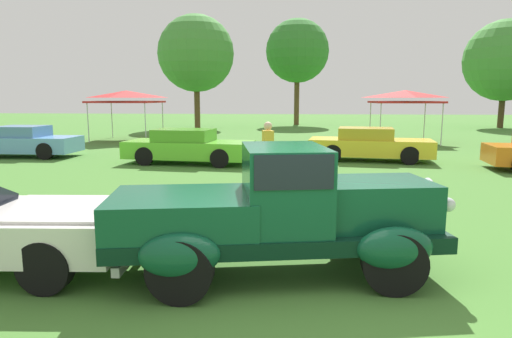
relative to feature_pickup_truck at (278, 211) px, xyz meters
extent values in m
plane|color=#42752D|center=(0.25, -0.57, -0.86)|extent=(120.00, 120.00, 0.00)
cube|color=black|center=(-0.04, -0.01, -0.30)|extent=(4.37, 2.17, 0.20)
cube|color=#0F472D|center=(1.19, 0.22, 0.08)|extent=(1.72, 1.35, 0.60)
ellipsoid|color=silver|center=(1.97, 0.36, 0.06)|extent=(0.25, 0.54, 0.68)
cube|color=#0F472D|center=(0.07, 0.01, 0.32)|extent=(1.23, 1.53, 1.04)
cube|color=black|center=(0.07, 0.01, 0.62)|extent=(1.15, 1.55, 0.40)
cube|color=#0F472D|center=(-1.20, -0.22, 0.00)|extent=(2.04, 1.71, 0.48)
ellipsoid|color=#0F472D|center=(1.13, 0.94, -0.30)|extent=(0.97, 0.52, 0.52)
ellipsoid|color=#0F472D|center=(1.39, -0.48, -0.30)|extent=(0.97, 0.52, 0.52)
ellipsoid|color=#0F472D|center=(-1.33, 0.49, -0.30)|extent=(0.97, 0.52, 0.52)
ellipsoid|color=#0F472D|center=(-1.07, -0.93, -0.30)|extent=(0.97, 0.52, 0.52)
sphere|color=silver|center=(1.94, 0.80, 0.14)|extent=(0.18, 0.18, 0.18)
sphere|color=silver|center=(2.10, -0.07, 0.14)|extent=(0.18, 0.18, 0.18)
cylinder|color=black|center=(1.13, 0.94, -0.48)|extent=(0.76, 0.24, 0.76)
cylinder|color=black|center=(1.39, -0.48, -0.48)|extent=(0.76, 0.24, 0.76)
cylinder|color=black|center=(-1.33, 0.49, -0.48)|extent=(0.76, 0.24, 0.76)
cylinder|color=black|center=(-1.07, -0.93, -0.48)|extent=(0.76, 0.24, 0.76)
cube|color=silver|center=(-2.88, -0.07, -0.09)|extent=(1.78, 1.55, 0.20)
cube|color=silver|center=(-1.93, -0.01, -0.58)|extent=(0.21, 1.65, 0.12)
cylinder|color=black|center=(-2.82, 0.71, -0.53)|extent=(0.66, 0.20, 0.66)
cylinder|color=black|center=(-2.72, -0.83, -0.53)|extent=(0.66, 0.20, 0.66)
cube|color=#669EDB|center=(-10.36, 11.05, -0.36)|extent=(3.96, 1.70, 0.60)
cube|color=#517EAF|center=(-10.52, 11.05, 0.14)|extent=(1.75, 1.45, 0.44)
cylinder|color=black|center=(-9.17, 10.28, -0.54)|extent=(0.64, 0.22, 0.64)
cube|color=#60C62D|center=(-3.51, 9.80, -0.36)|extent=(4.66, 2.20, 0.60)
cube|color=#4D9F24|center=(-3.69, 9.82, 0.14)|extent=(2.14, 1.67, 0.44)
cylinder|color=black|center=(-2.26, 8.87, -0.54)|extent=(0.64, 0.22, 0.64)
cylinder|color=black|center=(-4.94, 9.19, -0.54)|extent=(0.64, 0.22, 0.64)
cube|color=yellow|center=(3.02, 11.10, -0.36)|extent=(4.62, 2.29, 0.60)
cube|color=gold|center=(2.84, 11.12, 0.14)|extent=(2.13, 1.71, 0.44)
cylinder|color=black|center=(4.22, 10.14, -0.54)|extent=(0.64, 0.22, 0.64)
cylinder|color=black|center=(1.60, 10.52, -0.54)|extent=(0.64, 0.22, 0.64)
cylinder|color=#7F7056|center=(-0.52, 6.16, -0.43)|extent=(0.16, 0.16, 0.86)
cylinder|color=#7F7056|center=(-0.47, 5.97, -0.43)|extent=(0.16, 0.16, 0.86)
cube|color=gold|center=(-0.49, 6.07, 0.30)|extent=(0.34, 0.45, 0.60)
sphere|color=beige|center=(-0.49, 6.07, 0.72)|extent=(0.22, 0.22, 0.22)
cylinder|color=#B7B7BC|center=(-7.41, 19.67, 0.16)|extent=(0.05, 0.05, 2.05)
cylinder|color=#B7B7BC|center=(-7.41, 16.61, 0.16)|extent=(0.05, 0.05, 2.05)
cylinder|color=#B7B7BC|center=(-10.46, 19.67, 0.16)|extent=(0.05, 0.05, 2.05)
cylinder|color=#B7B7BC|center=(-10.46, 16.61, 0.16)|extent=(0.05, 0.05, 2.05)
cube|color=red|center=(-8.94, 18.14, 1.24)|extent=(3.39, 3.39, 0.10)
pyramid|color=red|center=(-8.94, 18.14, 1.66)|extent=(3.32, 3.32, 0.38)
cylinder|color=#B7B7BC|center=(7.38, 19.68, 0.16)|extent=(0.05, 0.05, 2.05)
cylinder|color=#B7B7BC|center=(7.38, 16.73, 0.16)|extent=(0.05, 0.05, 2.05)
cylinder|color=#B7B7BC|center=(4.43, 19.68, 0.16)|extent=(0.05, 0.05, 2.05)
cylinder|color=#B7B7BC|center=(4.43, 16.73, 0.16)|extent=(0.05, 0.05, 2.05)
cube|color=red|center=(5.91, 18.21, 1.24)|extent=(3.28, 3.28, 0.10)
pyramid|color=red|center=(5.91, 18.21, 1.66)|extent=(3.22, 3.22, 0.38)
cylinder|color=brown|center=(-7.33, 28.62, 1.17)|extent=(0.44, 0.44, 4.07)
sphere|color=#428938|center=(-7.33, 28.62, 4.81)|extent=(5.81, 5.81, 5.81)
cylinder|color=brown|center=(0.39, 33.48, 1.54)|extent=(0.44, 0.44, 4.81)
sphere|color=#337A2D|center=(0.39, 33.48, 5.43)|extent=(5.39, 5.39, 5.39)
cylinder|color=#47331E|center=(16.27, 30.63, 0.86)|extent=(0.44, 0.44, 3.45)
sphere|color=#428938|center=(16.27, 30.63, 4.29)|extent=(6.17, 6.17, 6.17)
camera|label=1|loc=(0.19, -5.57, 1.44)|focal=31.05mm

